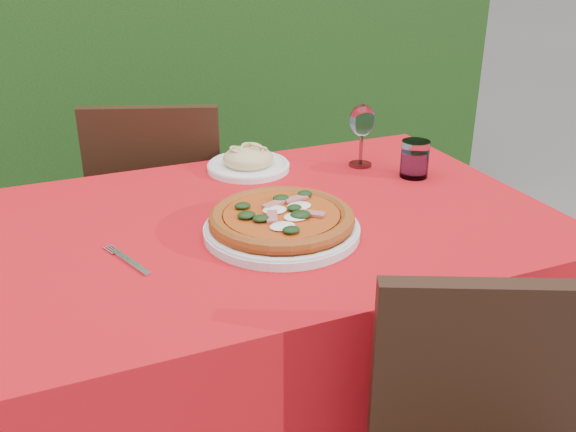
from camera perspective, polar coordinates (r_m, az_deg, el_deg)
name	(u,v)px	position (r m, az deg, el deg)	size (l,w,h in m)	color
hedge	(135,40)	(2.86, -13.41, 14.97)	(3.20, 0.55, 1.78)	black
dining_table	(272,275)	(1.53, -1.43, -5.27)	(1.26, 0.86, 0.75)	#462D16
chair_far	(162,214)	(2.10, -11.10, 0.20)	(0.51, 0.51, 0.88)	black
pizza_plate	(282,222)	(1.37, -0.56, -0.53)	(0.34, 0.34, 0.06)	silver
pasta_plate	(248,162)	(1.74, -3.55, 4.83)	(0.22, 0.22, 0.06)	white
water_glass	(415,161)	(1.72, 11.19, 4.85)	(0.07, 0.07, 0.10)	silver
wine_glass	(362,123)	(1.75, 6.61, 8.20)	(0.07, 0.07, 0.17)	silver
fork	(131,263)	(1.29, -13.76, -4.04)	(0.02, 0.17, 0.00)	silver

